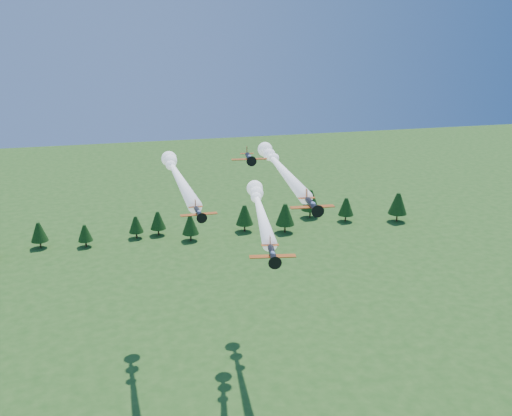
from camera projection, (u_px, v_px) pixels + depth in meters
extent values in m
cylinder|color=black|center=(272.00, 253.00, 92.93)|extent=(2.01, 5.64, 1.03)
cone|color=black|center=(274.00, 261.00, 89.85)|extent=(1.18, 1.10, 1.03)
cone|color=black|center=(275.00, 263.00, 89.27)|extent=(0.53, 0.54, 0.45)
cylinder|color=black|center=(275.00, 263.00, 89.10)|extent=(2.13, 0.43, 2.16)
cube|color=#C65317|center=(273.00, 256.00, 92.64)|extent=(7.73, 2.74, 0.12)
cube|color=#C65317|center=(270.00, 245.00, 96.38)|extent=(3.09, 1.40, 0.07)
cube|color=#C65317|center=(270.00, 240.00, 96.23)|extent=(0.27, 0.98, 1.49)
ellipsoid|color=#89A1D3|center=(273.00, 253.00, 91.93)|extent=(0.95, 1.35, 0.64)
sphere|color=white|center=(257.00, 198.00, 123.34)|extent=(2.30, 2.30, 2.30)
sphere|color=white|center=(255.00, 193.00, 127.09)|extent=(3.00, 3.00, 3.00)
sphere|color=white|center=(254.00, 188.00, 130.84)|extent=(3.70, 3.70, 3.70)
cylinder|color=black|center=(198.00, 212.00, 97.42)|extent=(0.88, 4.64, 0.86)
cone|color=black|center=(201.00, 217.00, 94.93)|extent=(0.86, 0.78, 0.86)
cone|color=black|center=(202.00, 218.00, 94.45)|extent=(0.38, 0.39, 0.38)
cylinder|color=black|center=(202.00, 218.00, 94.32)|extent=(1.80, 0.04, 1.80)
cube|color=#C65317|center=(199.00, 214.00, 97.18)|extent=(6.36, 1.19, 0.10)
cube|color=#C65317|center=(195.00, 207.00, 100.21)|extent=(2.49, 0.74, 0.06)
cube|color=#C65317|center=(195.00, 203.00, 100.08)|extent=(0.08, 0.82, 1.24)
ellipsoid|color=#89A1D3|center=(199.00, 212.00, 96.60)|extent=(0.62, 1.03, 0.54)
sphere|color=white|center=(172.00, 166.00, 130.07)|extent=(2.30, 2.30, 2.30)
sphere|color=white|center=(170.00, 162.00, 134.25)|extent=(3.00, 3.00, 3.00)
sphere|color=white|center=(167.00, 158.00, 138.42)|extent=(3.70, 3.70, 3.70)
cylinder|color=black|center=(312.00, 204.00, 99.74)|extent=(1.65, 5.82, 1.06)
cone|color=black|center=(317.00, 210.00, 96.59)|extent=(1.16, 1.06, 1.06)
cone|color=black|center=(318.00, 211.00, 95.99)|extent=(0.51, 0.52, 0.47)
cylinder|color=black|center=(318.00, 211.00, 95.82)|extent=(2.22, 0.27, 2.23)
cube|color=#C65317|center=(312.00, 207.00, 99.44)|extent=(7.97, 2.24, 0.13)
cube|color=#C65317|center=(307.00, 198.00, 103.27)|extent=(3.16, 1.22, 0.07)
cube|color=#C65317|center=(307.00, 193.00, 103.12)|extent=(0.20, 1.01, 1.54)
ellipsoid|color=#89A1D3|center=(313.00, 204.00, 98.71)|extent=(0.89, 1.35, 0.66)
sphere|color=white|center=(273.00, 158.00, 134.97)|extent=(2.30, 2.30, 2.30)
sphere|color=white|center=(269.00, 154.00, 139.39)|extent=(3.00, 3.00, 3.00)
sphere|color=white|center=(266.00, 150.00, 143.81)|extent=(3.70, 3.70, 3.70)
cylinder|color=black|center=(249.00, 157.00, 101.46)|extent=(1.39, 4.67, 0.85)
cone|color=black|center=(251.00, 161.00, 98.93)|extent=(0.94, 0.86, 0.85)
cone|color=black|center=(251.00, 161.00, 98.44)|extent=(0.42, 0.43, 0.38)
cylinder|color=black|center=(252.00, 161.00, 98.31)|extent=(1.78, 0.24, 1.79)
cube|color=#C65317|center=(249.00, 159.00, 101.22)|extent=(6.40, 1.88, 0.10)
cube|color=#C65317|center=(247.00, 153.00, 104.31)|extent=(2.54, 1.01, 0.06)
cube|color=#C65317|center=(247.00, 150.00, 104.18)|extent=(0.17, 0.81, 1.24)
ellipsoid|color=#89A1D3|center=(250.00, 156.00, 100.64)|extent=(0.73, 1.09, 0.53)
cylinder|color=#382314|center=(137.00, 235.00, 209.12)|extent=(0.60, 0.60, 2.33)
cone|color=black|center=(136.00, 224.00, 207.86)|extent=(5.33, 5.33, 6.00)
cylinder|color=#382314|center=(159.00, 232.00, 212.15)|extent=(0.60, 0.60, 2.53)
cone|color=black|center=(158.00, 220.00, 210.79)|extent=(5.79, 5.79, 6.52)
cylinder|color=#382314|center=(245.00, 228.00, 216.03)|extent=(0.60, 0.60, 2.88)
cone|color=black|center=(245.00, 215.00, 214.48)|extent=(6.59, 6.59, 7.42)
cylinder|color=#382314|center=(191.00, 237.00, 206.72)|extent=(0.60, 0.60, 2.65)
cone|color=black|center=(190.00, 225.00, 205.30)|extent=(6.05, 6.05, 6.80)
cylinder|color=#382314|center=(40.00, 244.00, 199.78)|extent=(0.60, 0.60, 2.59)
cone|color=black|center=(39.00, 232.00, 198.38)|extent=(5.93, 5.93, 6.67)
cylinder|color=#382314|center=(345.00, 218.00, 227.31)|extent=(0.60, 0.60, 2.70)
cone|color=black|center=(346.00, 207.00, 225.86)|extent=(6.17, 6.17, 6.94)
cylinder|color=#382314|center=(310.00, 214.00, 231.88)|extent=(0.60, 0.60, 3.23)
cone|color=black|center=(310.00, 200.00, 230.15)|extent=(7.38, 7.38, 8.30)
cylinder|color=#382314|center=(86.00, 244.00, 200.85)|extent=(0.60, 0.60, 2.27)
cone|color=black|center=(85.00, 233.00, 199.63)|extent=(5.18, 5.18, 5.83)
cylinder|color=#382314|center=(285.00, 228.00, 214.99)|extent=(0.60, 0.60, 3.12)
cone|color=black|center=(285.00, 214.00, 213.32)|extent=(7.13, 7.13, 8.02)
cylinder|color=#382314|center=(397.00, 217.00, 227.19)|extent=(0.60, 0.60, 3.27)
cone|color=black|center=(398.00, 203.00, 225.43)|extent=(7.47, 7.47, 8.40)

